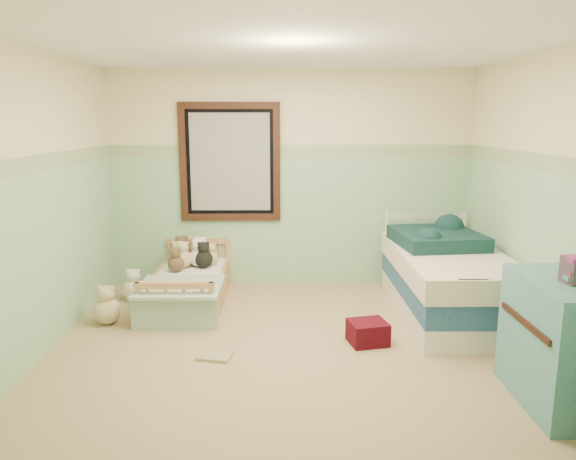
{
  "coord_description": "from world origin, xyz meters",
  "views": [
    {
      "loc": [
        -0.1,
        -4.43,
        1.92
      ],
      "look_at": [
        -0.05,
        0.35,
        0.94
      ],
      "focal_mm": 33.34,
      "sensor_mm": 36.0,
      "label": 1
    }
  ],
  "objects_px": {
    "plush_floor_cream": "(134,290)",
    "dresser": "(564,343)",
    "twin_bed_frame": "(447,305)",
    "red_pillow": "(368,332)",
    "plush_floor_tan": "(107,311)",
    "floor_book": "(215,356)",
    "toddler_bed_frame": "(189,294)"
  },
  "relations": [
    {
      "from": "plush_floor_cream",
      "to": "dresser",
      "type": "xyz_separation_m",
      "value": [
        3.53,
        -2.21,
        0.32
      ]
    },
    {
      "from": "twin_bed_frame",
      "to": "dresser",
      "type": "bearing_deg",
      "value": -81.18
    },
    {
      "from": "twin_bed_frame",
      "to": "red_pillow",
      "type": "xyz_separation_m",
      "value": [
        -0.9,
        -0.68,
        -0.01
      ]
    },
    {
      "from": "plush_floor_cream",
      "to": "twin_bed_frame",
      "type": "height_order",
      "value": "plush_floor_cream"
    },
    {
      "from": "plush_floor_cream",
      "to": "plush_floor_tan",
      "type": "xyz_separation_m",
      "value": [
        -0.07,
        -0.69,
        0.01
      ]
    },
    {
      "from": "dresser",
      "to": "floor_book",
      "type": "xyz_separation_m",
      "value": [
        -2.47,
        0.76,
        -0.43
      ]
    },
    {
      "from": "plush_floor_tan",
      "to": "red_pillow",
      "type": "bearing_deg",
      "value": -11.33
    },
    {
      "from": "floor_book",
      "to": "plush_floor_tan",
      "type": "bearing_deg",
      "value": 158.21
    },
    {
      "from": "toddler_bed_frame",
      "to": "plush_floor_tan",
      "type": "relative_size",
      "value": 5.8
    },
    {
      "from": "dresser",
      "to": "floor_book",
      "type": "relative_size",
      "value": 3.26
    },
    {
      "from": "plush_floor_tan",
      "to": "twin_bed_frame",
      "type": "distance_m",
      "value": 3.34
    },
    {
      "from": "toddler_bed_frame",
      "to": "floor_book",
      "type": "distance_m",
      "value": 1.43
    },
    {
      "from": "twin_bed_frame",
      "to": "red_pillow",
      "type": "relative_size",
      "value": 6.0
    },
    {
      "from": "red_pillow",
      "to": "plush_floor_cream",
      "type": "bearing_deg",
      "value": 153.47
    },
    {
      "from": "plush_floor_cream",
      "to": "dresser",
      "type": "relative_size",
      "value": 0.27
    },
    {
      "from": "toddler_bed_frame",
      "to": "dresser",
      "type": "xyz_separation_m",
      "value": [
        2.92,
        -2.11,
        0.35
      ]
    },
    {
      "from": "plush_floor_tan",
      "to": "twin_bed_frame",
      "type": "xyz_separation_m",
      "value": [
        3.33,
        0.19,
        -0.02
      ]
    },
    {
      "from": "dresser",
      "to": "floor_book",
      "type": "bearing_deg",
      "value": 163.0
    },
    {
      "from": "plush_floor_tan",
      "to": "dresser",
      "type": "height_order",
      "value": "dresser"
    },
    {
      "from": "twin_bed_frame",
      "to": "red_pillow",
      "type": "distance_m",
      "value": 1.13
    },
    {
      "from": "red_pillow",
      "to": "dresser",
      "type": "bearing_deg",
      "value": -41.37
    },
    {
      "from": "twin_bed_frame",
      "to": "dresser",
      "type": "height_order",
      "value": "dresser"
    },
    {
      "from": "floor_book",
      "to": "toddler_bed_frame",
      "type": "bearing_deg",
      "value": 120.34
    },
    {
      "from": "toddler_bed_frame",
      "to": "floor_book",
      "type": "bearing_deg",
      "value": -71.77
    },
    {
      "from": "plush_floor_cream",
      "to": "floor_book",
      "type": "relative_size",
      "value": 0.87
    },
    {
      "from": "plush_floor_tan",
      "to": "twin_bed_frame",
      "type": "height_order",
      "value": "plush_floor_tan"
    },
    {
      "from": "toddler_bed_frame",
      "to": "twin_bed_frame",
      "type": "distance_m",
      "value": 2.68
    },
    {
      "from": "dresser",
      "to": "floor_book",
      "type": "distance_m",
      "value": 2.62
    },
    {
      "from": "plush_floor_cream",
      "to": "floor_book",
      "type": "height_order",
      "value": "plush_floor_cream"
    },
    {
      "from": "plush_floor_cream",
      "to": "toddler_bed_frame",
      "type": "bearing_deg",
      "value": -9.08
    },
    {
      "from": "toddler_bed_frame",
      "to": "plush_floor_tan",
      "type": "distance_m",
      "value": 0.91
    },
    {
      "from": "plush_floor_tan",
      "to": "plush_floor_cream",
      "type": "bearing_deg",
      "value": 84.4
    }
  ]
}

